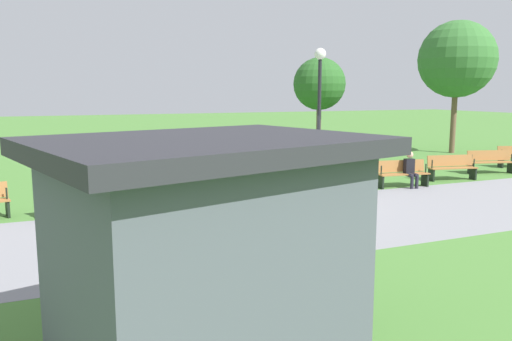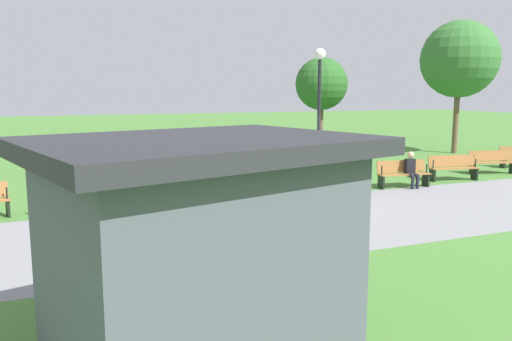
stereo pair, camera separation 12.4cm
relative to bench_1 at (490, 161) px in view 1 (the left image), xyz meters
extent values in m
plane|color=#477A33|center=(10.17, 1.42, -0.47)|extent=(120.00, 120.00, 0.00)
cube|color=gray|center=(10.17, 3.80, -0.47)|extent=(40.24, 5.25, 0.01)
cube|color=black|center=(-1.65, -0.96, -0.26)|extent=(0.18, 0.37, 0.43)
cylinder|color=black|center=(-1.64, -0.94, 0.14)|extent=(0.06, 0.06, 0.30)
cube|color=#996633|center=(0.02, 0.07, -0.03)|extent=(1.84, 0.89, 0.04)
cube|color=#996633|center=(-0.03, -0.13, 0.22)|extent=(1.75, 0.57, 0.40)
cube|color=black|center=(-0.79, 0.28, -0.26)|extent=(0.16, 0.38, 0.43)
cylinder|color=black|center=(-0.78, 0.30, 0.14)|extent=(0.05, 0.05, 0.30)
cube|color=black|center=(0.82, -0.15, -0.26)|extent=(0.16, 0.38, 0.43)
cylinder|color=black|center=(0.83, -0.13, 0.14)|extent=(0.05, 0.05, 0.30)
cube|color=#996633|center=(2.52, 0.66, -0.03)|extent=(1.84, 0.78, 0.04)
cube|color=#996633|center=(2.48, 0.46, 0.22)|extent=(1.77, 0.45, 0.40)
cube|color=black|center=(1.70, 0.82, -0.26)|extent=(0.13, 0.38, 0.43)
cylinder|color=black|center=(1.70, 0.84, 0.14)|extent=(0.05, 0.05, 0.30)
cube|color=black|center=(3.33, 0.49, -0.26)|extent=(0.13, 0.38, 0.43)
cylinder|color=black|center=(3.34, 0.51, 0.14)|extent=(0.05, 0.05, 0.30)
cube|color=#996633|center=(5.05, 1.08, -0.03)|extent=(1.83, 0.67, 0.04)
cube|color=#996633|center=(5.02, 0.88, 0.22)|extent=(1.78, 0.34, 0.40)
cube|color=black|center=(4.22, 1.19, -0.26)|extent=(0.11, 0.38, 0.43)
cylinder|color=black|center=(4.23, 1.21, 0.14)|extent=(0.05, 0.05, 0.30)
cube|color=black|center=(5.87, 0.97, -0.26)|extent=(0.11, 0.38, 0.43)
cylinder|color=black|center=(5.88, 0.99, 0.14)|extent=(0.05, 0.05, 0.30)
cube|color=#996633|center=(7.60, 1.33, -0.03)|extent=(1.81, 0.56, 0.04)
cube|color=#996633|center=(7.59, 1.13, 0.22)|extent=(1.79, 0.22, 0.40)
cube|color=black|center=(6.77, 1.39, -0.26)|extent=(0.08, 0.38, 0.43)
cylinder|color=black|center=(6.77, 1.41, 0.14)|extent=(0.05, 0.05, 0.30)
cube|color=black|center=(8.43, 1.28, -0.26)|extent=(0.08, 0.38, 0.43)
cylinder|color=black|center=(8.44, 1.30, 0.14)|extent=(0.05, 0.05, 0.30)
cube|color=#996633|center=(10.17, 1.42, -0.03)|extent=(1.79, 0.44, 0.04)
cube|color=#996633|center=(10.17, 1.22, 0.22)|extent=(1.79, 0.10, 0.40)
cube|color=black|center=(9.34, 1.42, -0.26)|extent=(0.06, 0.37, 0.43)
cylinder|color=black|center=(9.34, 1.44, 0.14)|extent=(0.04, 0.04, 0.30)
cube|color=black|center=(11.00, 1.42, -0.26)|extent=(0.06, 0.37, 0.43)
cylinder|color=black|center=(11.00, 1.44, 0.14)|extent=(0.04, 0.04, 0.30)
cube|color=#996633|center=(12.73, 1.33, -0.03)|extent=(1.81, 0.56, 0.04)
cube|color=#996633|center=(12.75, 1.13, 0.22)|extent=(1.79, 0.22, 0.40)
cube|color=black|center=(11.90, 1.28, -0.26)|extent=(0.08, 0.38, 0.43)
cylinder|color=black|center=(11.90, 1.30, 0.14)|extent=(0.05, 0.05, 0.30)
cube|color=black|center=(13.56, 1.39, -0.26)|extent=(0.08, 0.38, 0.43)
cylinder|color=black|center=(13.56, 1.41, 0.14)|extent=(0.05, 0.05, 0.30)
cube|color=#996633|center=(15.29, 1.08, -0.03)|extent=(1.83, 0.67, 0.04)
cube|color=#996633|center=(15.31, 0.88, 0.22)|extent=(1.78, 0.34, 0.40)
cube|color=black|center=(14.46, 0.97, -0.26)|extent=(0.11, 0.38, 0.43)
cylinder|color=black|center=(14.46, 0.99, 0.14)|extent=(0.05, 0.05, 0.30)
cube|color=black|center=(16.11, 1.19, -0.26)|extent=(0.11, 0.38, 0.43)
cylinder|color=black|center=(16.11, 1.21, 0.14)|extent=(0.05, 0.05, 0.30)
cube|color=black|center=(17.00, 0.49, -0.26)|extent=(0.13, 0.38, 0.43)
cylinder|color=black|center=(17.00, 0.51, 0.14)|extent=(0.05, 0.05, 0.30)
cube|color=black|center=(4.83, 1.09, 0.23)|extent=(0.34, 0.24, 0.50)
sphere|color=tan|center=(4.83, 1.11, 0.62)|extent=(0.22, 0.22, 0.22)
cylinder|color=#23232D|center=(4.77, 1.28, -0.04)|extent=(0.18, 0.37, 0.13)
cylinder|color=#23232D|center=(4.79, 1.45, -0.26)|extent=(0.12, 0.12, 0.43)
cylinder|color=#23232D|center=(4.94, 1.25, -0.04)|extent=(0.18, 0.37, 0.13)
cylinder|color=#23232D|center=(4.97, 1.43, -0.26)|extent=(0.12, 0.12, 0.43)
cylinder|color=brown|center=(1.37, -11.05, 0.85)|extent=(0.28, 0.28, 2.64)
sphere|color=#285B23|center=(1.37, -11.05, 3.13)|extent=(2.97, 2.97, 2.97)
cylinder|color=brown|center=(-3.63, -5.83, 1.29)|extent=(0.28, 0.28, 3.53)
sphere|color=#336B2D|center=(-3.63, -5.83, 4.32)|extent=(3.89, 3.89, 3.89)
cylinder|color=black|center=(8.89, 2.09, 1.55)|extent=(0.10, 0.10, 4.05)
sphere|color=white|center=(8.89, 2.09, 3.72)|extent=(0.32, 0.32, 0.32)
cube|color=#4C515B|center=(14.39, 9.17, 0.75)|extent=(3.65, 3.04, 2.46)
cube|color=#28282D|center=(14.39, 9.17, 2.08)|extent=(4.26, 3.65, 0.20)
camera|label=1|loc=(16.08, 14.65, 2.69)|focal=35.83mm
camera|label=2|loc=(15.97, 14.69, 2.69)|focal=35.83mm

